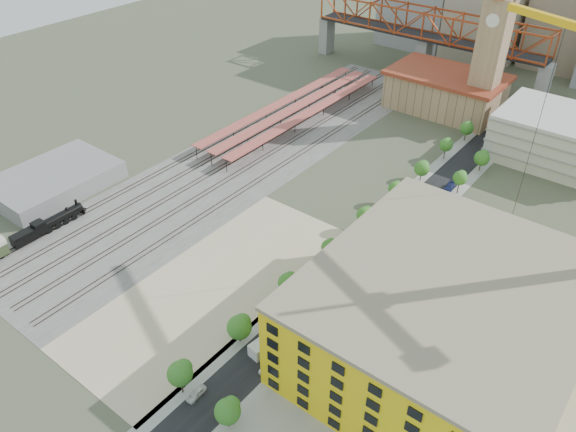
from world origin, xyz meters
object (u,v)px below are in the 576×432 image
Objects in this scene: clock_tower at (494,35)px; construction_building at (444,320)px; car_0 at (196,394)px; site_trailer_c at (317,298)px; site_trailer_d at (352,265)px; locomotive at (51,223)px; site_trailer_a at (272,340)px; site_trailer_b at (288,325)px.

clock_tower is 107.36m from construction_building.
clock_tower is 137.13m from car_0.
site_trailer_c is (-26.00, -2.36, -8.02)m from construction_building.
site_trailer_c is 13.47m from site_trailer_d.
construction_building reaches higher than site_trailer_c.
locomotive reaches higher than site_trailer_d.
clock_tower is 12.63× the size of car_0.
site_trailer_a is at bearing 3.91° from locomotive.
construction_building is 29.43m from site_trailer_d.
site_trailer_c is at bearing 16.16° from locomotive.
site_trailer_d reaches higher than car_0.
site_trailer_a is (8.00, -116.98, -27.32)m from clock_tower.
construction_building is at bearing -71.22° from clock_tower.
clock_tower is at bearing 91.66° from site_trailer_c.
clock_tower is at bearing 83.08° from site_trailer_d.
site_trailer_a is (66.00, 4.51, -0.50)m from locomotive.
clock_tower is at bearing 108.78° from construction_building.
site_trailer_b is at bearing 97.56° from site_trailer_a.
site_trailer_c reaches higher than site_trailer_b.
site_trailer_c is at bearing -102.06° from site_trailer_d.
construction_building reaches higher than site_trailer_d.
site_trailer_d is (8.00, -88.89, -27.46)m from clock_tower.
construction_building is (34.00, -99.99, -19.29)m from clock_tower.
site_trailer_c reaches higher than site_trailer_d.
car_0 is (-3.00, -45.26, -0.53)m from site_trailer_d.
clock_tower reaches higher than site_trailer_a.
site_trailer_a is 17.45m from car_0.
locomotive is 68.72m from site_trailer_c.
car_0 is at bearing -130.33° from construction_building.
locomotive is 1.98× the size of site_trailer_c.
site_trailer_b is at bearing -102.06° from site_trailer_d.
site_trailer_a is at bearing -86.09° from clock_tower.
locomotive is 2.24× the size of site_trailer_d.
clock_tower reaches higher than car_0.
site_trailer_d is at bearing 87.19° from site_trailer_c.
site_trailer_b reaches higher than car_0.
clock_tower is 115.68m from site_trailer_b.
clock_tower is 120.39m from site_trailer_a.
site_trailer_d is (-26.00, 11.10, -8.18)m from construction_building.
site_trailer_c is at bearing -174.81° from construction_building.
construction_building is at bearing 46.63° from car_0.
site_trailer_a is 4.87m from site_trailer_b.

